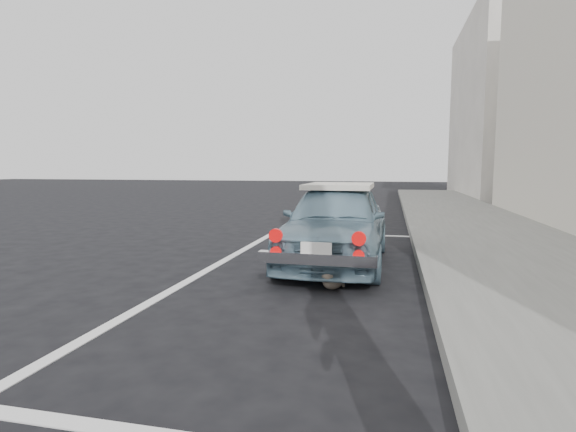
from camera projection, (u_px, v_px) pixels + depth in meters
The scene contains 6 objects.
ground at pixel (154, 383), 2.82m from camera, with size 80.00×80.00×0.00m, color black.
building_far at pixel (504, 108), 20.35m from camera, with size 3.50×10.00×8.00m, color beige.
pline_front at pixel (343, 234), 9.00m from camera, with size 3.00×0.12×0.01m, color silver.
pline_side at pixel (208, 269), 5.92m from camera, with size 0.12×7.00×0.01m, color silver.
retro_coupe at pixel (336, 222), 6.31m from camera, with size 1.37×3.36×1.14m.
cat at pixel (333, 279), 4.97m from camera, with size 0.31×0.47×0.26m.
Camera 1 is at (1.42, -2.43, 1.35)m, focal length 28.00 mm.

